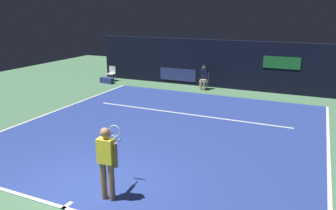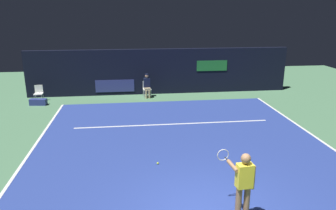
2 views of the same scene
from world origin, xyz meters
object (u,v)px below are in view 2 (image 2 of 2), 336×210
object	(u,v)px
tennis_player	(243,184)
courtside_chair_near	(39,92)
line_judge_on_chair	(147,85)
equipment_bag	(38,102)
tennis_ball	(158,163)

from	to	relation	value
tennis_player	courtside_chair_near	distance (m)	13.29
line_judge_on_chair	equipment_bag	distance (m)	5.77
line_judge_on_chair	tennis_ball	size ratio (longest dim) A/B	19.41
tennis_player	tennis_ball	bearing A→B (deg)	118.44
tennis_ball	equipment_bag	xyz separation A→B (m)	(-5.54, 7.36, 0.11)
line_judge_on_chair	courtside_chair_near	xyz separation A→B (m)	(-5.80, -0.16, -0.18)
tennis_player	equipment_bag	xyz separation A→B (m)	(-7.19, 10.41, -0.83)
courtside_chair_near	line_judge_on_chair	bearing A→B (deg)	1.62
tennis_player	courtside_chair_near	xyz separation A→B (m)	(-7.31, 11.09, -0.49)
tennis_ball	equipment_bag	bearing A→B (deg)	126.97
courtside_chair_near	tennis_ball	bearing A→B (deg)	-54.88
tennis_player	line_judge_on_chair	bearing A→B (deg)	97.63
tennis_player	courtside_chair_near	world-z (taller)	tennis_player
tennis_player	courtside_chair_near	bearing A→B (deg)	123.38
courtside_chair_near	tennis_ball	xyz separation A→B (m)	(5.65, -8.04, -0.46)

